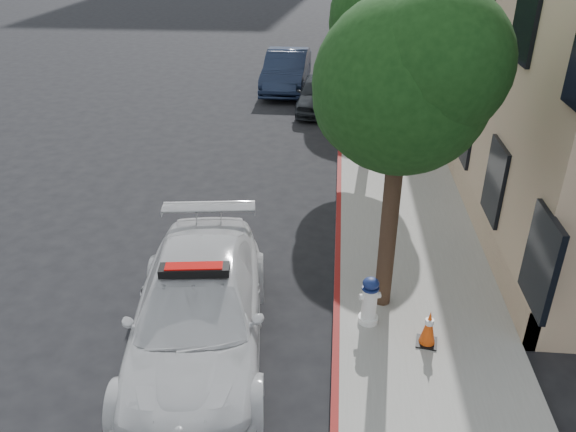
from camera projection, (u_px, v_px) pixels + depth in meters
The scene contains 10 objects.
ground at pixel (246, 246), 12.60m from camera, with size 120.00×120.00×0.00m, color black.
sidewalk at pixel (382, 111), 21.06m from camera, with size 3.20×50.00×0.15m, color gray.
curb_strip at pixel (341, 110), 21.18m from camera, with size 0.12×50.00×0.15m, color maroon.
tree_near at pixel (405, 84), 8.58m from camera, with size 2.92×2.82×5.62m.
tree_mid at pixel (377, 13), 15.66m from camera, with size 2.77×2.64×5.43m.
police_car at pixel (198, 313), 9.22m from camera, with size 2.84×5.60×1.71m.
parked_car_mid at pixel (318, 93), 21.16m from camera, with size 1.51×3.75×1.28m, color black.
parked_car_far at pixel (287, 70), 23.66m from camera, with size 1.70×4.87×1.61m, color #161F37.
fire_hydrant at pixel (369, 301), 9.80m from camera, with size 0.39×0.35×0.92m.
traffic_cone at pixel (429, 328), 9.35m from camera, with size 0.40×0.40×0.66m.
Camera 1 is at (1.90, -10.67, 6.53)m, focal length 35.00 mm.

